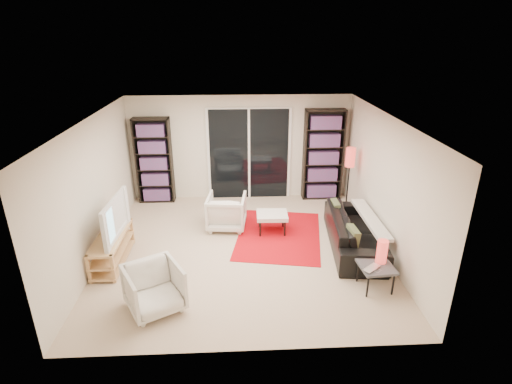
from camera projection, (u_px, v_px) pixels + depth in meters
The scene contains 20 objects.
floor at pixel (243, 249), 7.31m from camera, with size 5.00×5.00×0.00m, color #C1AC8E.
wall_back at pixel (240, 148), 9.16m from camera, with size 5.00×0.02×2.40m, color beige.
wall_front at pixel (247, 269), 4.54m from camera, with size 5.00×0.02×2.40m, color beige.
wall_left at pixel (94, 191), 6.73m from camera, with size 0.02×5.00×2.40m, color beige.
wall_right at pixel (385, 185), 6.97m from camera, with size 0.02×5.00×2.40m, color beige.
ceiling at pixel (241, 119), 6.40m from camera, with size 5.00×5.00×0.02m, color white.
sliding_door at pixel (249, 155), 9.19m from camera, with size 1.92×0.08×2.16m.
bookshelf_left at pixel (154, 161), 9.00m from camera, with size 0.80×0.30×1.95m.
bookshelf_right at pixel (323, 155), 9.15m from camera, with size 0.90×0.30×2.10m.
tv_stand at pixel (112, 248), 6.82m from camera, with size 0.43×1.35×0.50m.
tv at pixel (109, 218), 6.60m from camera, with size 1.18×0.15×0.68m, color black.
rug at pixel (279, 235), 7.79m from camera, with size 1.57×2.12×0.01m, color #BC0810.
sofa at pixel (354, 231), 7.28m from camera, with size 2.15×0.84×0.63m, color black.
armchair_back at pixel (227, 212), 7.98m from camera, with size 0.74×0.76×0.70m, color silver.
armchair_front at pixel (154, 288), 5.63m from camera, with size 0.73×0.75×0.68m, color silver.
ottoman at pixel (272, 216), 7.80m from camera, with size 0.61×0.50×0.40m.
side_table at pixel (376, 268), 6.08m from camera, with size 0.54×0.54×0.40m.
laptop at pixel (374, 269), 5.94m from camera, with size 0.31×0.20×0.02m, color silver.
table_lamp at pixel (382, 251), 6.09m from camera, with size 0.16×0.16×0.37m, color red.
floor_lamp at pixel (350, 164), 8.30m from camera, with size 0.22×0.22×1.48m.
Camera 1 is at (-0.09, -6.37, 3.74)m, focal length 28.00 mm.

